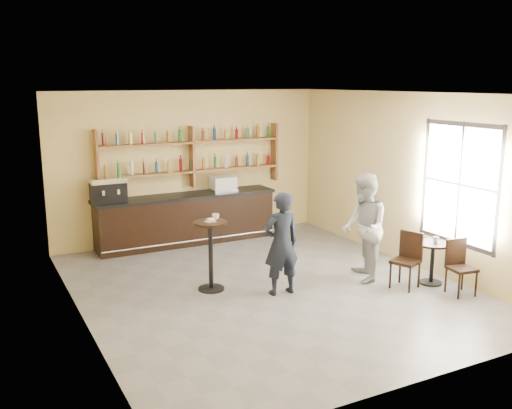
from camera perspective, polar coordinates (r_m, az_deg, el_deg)
name	(u,v)px	position (r m, az deg, el deg)	size (l,w,h in m)	color
floor	(267,287)	(9.67, 1.14, -8.28)	(7.00, 7.00, 0.00)	slate
ceiling	(268,93)	(9.05, 1.23, 11.04)	(7.00, 7.00, 0.00)	white
wall_back	(190,166)	(12.37, -6.60, 3.87)	(7.00, 7.00, 0.00)	#DDC37D
wall_front	(421,250)	(6.46, 16.21, -4.37)	(7.00, 7.00, 0.00)	#DDC37D
wall_left	(77,213)	(8.26, -17.44, -0.86)	(7.00, 7.00, 0.00)	#DDC37D
wall_right	(410,179)	(10.96, 15.11, 2.43)	(7.00, 7.00, 0.00)	#DDC37D
window_pane	(459,184)	(10.10, 19.68, 1.90)	(2.00, 2.00, 0.00)	white
window_frame	(459,185)	(10.10, 19.66, 1.90)	(0.04, 1.70, 2.10)	black
shelf_unit	(192,157)	(12.22, -6.41, 4.76)	(4.00, 0.26, 1.40)	brown
liquor_bottles	(192,149)	(12.20, -6.43, 5.55)	(3.68, 0.10, 1.00)	#8C5919
bar_counter	(186,219)	(12.17, -6.97, -1.44)	(3.89, 0.76, 1.05)	black
espresso_machine	(108,190)	(11.56, -14.56, 1.43)	(0.68, 0.44, 0.49)	black
pastry_case	(223,184)	(12.34, -3.35, 2.07)	(0.53, 0.42, 0.32)	silver
pedestal_table	(211,256)	(9.41, -4.55, -5.15)	(0.57, 0.57, 1.16)	black
napkin	(210,221)	(9.25, -4.61, -1.70)	(0.15, 0.15, 0.00)	white
donut	(211,220)	(9.24, -4.53, -1.54)	(0.14, 0.14, 0.05)	#CE904B
cup_pedestal	(216,216)	(9.38, -4.06, -1.20)	(0.12, 0.12, 0.09)	white
man_main	(281,243)	(9.15, 2.53, -3.91)	(0.62, 0.41, 1.69)	black
cafe_table	(432,263)	(10.18, 17.19, -5.63)	(0.57, 0.57, 0.72)	black
cup_cafe	(436,240)	(10.10, 17.54, -3.36)	(0.11, 0.11, 0.10)	white
chair_west	(405,261)	(9.82, 14.72, -5.47)	(0.41, 0.41, 0.94)	black
chair_south	(462,268)	(9.80, 19.89, -6.00)	(0.39, 0.39, 0.89)	black
patron_second	(364,228)	(9.92, 10.72, -2.30)	(0.91, 0.71, 1.87)	#9EA0A4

